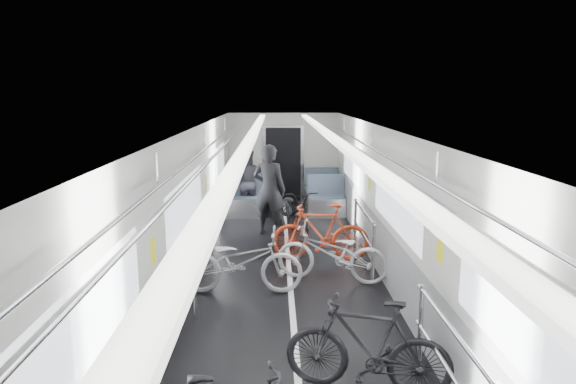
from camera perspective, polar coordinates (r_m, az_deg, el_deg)
name	(u,v)px	position (r m, az deg, el deg)	size (l,w,h in m)	color
car_shell	(288,197)	(9.00, 0.02, -0.61)	(3.02, 14.01, 2.41)	black
bike_left_far	(241,261)	(7.69, -5.28, -7.67)	(0.64, 1.83, 0.96)	#A1A0A5
bike_right_near	(368,346)	(5.31, 8.85, -16.54)	(0.46, 1.64, 0.99)	black
bike_right_mid	(332,253)	(8.12, 4.88, -6.78)	(0.62, 1.77, 0.93)	#ACABB0
bike_right_far	(321,232)	(9.08, 3.64, -4.51)	(0.49, 1.72, 1.03)	#B53316
bike_aisle	(294,212)	(10.68, 0.69, -2.21)	(0.66, 1.91, 1.00)	black
person_standing	(269,190)	(10.68, -2.09, 0.26)	(0.69, 0.46, 1.90)	black
person_seated	(246,182)	(12.48, -4.69, 1.16)	(0.79, 0.62, 1.63)	#313038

